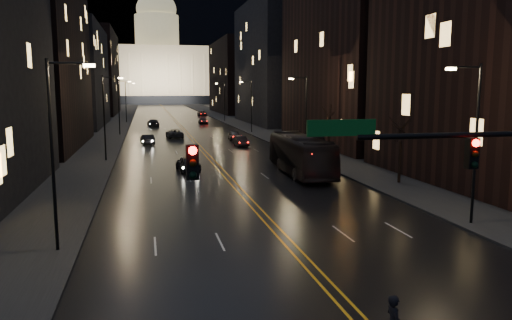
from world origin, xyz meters
TOP-DOWN VIEW (x-y plane):
  - road at (0.00, 130.00)m, footprint 20.00×320.00m
  - sidewalk_left at (-14.00, 130.00)m, footprint 8.00×320.00m
  - sidewalk_right at (14.00, 130.00)m, footprint 8.00×320.00m
  - center_line at (0.00, 130.00)m, footprint 0.62×320.00m
  - building_left_mid at (-21.00, 54.00)m, footprint 12.00×30.00m
  - building_left_far at (-21.00, 92.00)m, footprint 12.00×34.00m
  - building_left_dist at (-21.00, 140.00)m, footprint 12.00×40.00m
  - building_right_tall at (21.00, 50.00)m, footprint 12.00×30.00m
  - building_right_mid at (21.00, 92.00)m, footprint 12.00×34.00m
  - building_right_dist at (21.00, 140.00)m, footprint 12.00×40.00m
  - mountain_ridge at (40.00, 380.00)m, footprint 520.00×60.00m
  - capitol at (0.00, 250.00)m, footprint 90.00×50.00m
  - streetlamp_right_near at (10.81, 10.00)m, footprint 2.13×0.25m
  - streetlamp_left_near at (-10.81, 10.00)m, footprint 2.13×0.25m
  - streetlamp_right_mid at (10.81, 40.00)m, footprint 2.13×0.25m
  - streetlamp_left_mid at (-10.81, 40.00)m, footprint 2.13×0.25m
  - streetlamp_right_far at (10.81, 70.00)m, footprint 2.13×0.25m
  - streetlamp_left_far at (-10.81, 70.00)m, footprint 2.13×0.25m
  - streetlamp_right_dist at (10.81, 100.00)m, footprint 2.13×0.25m
  - streetlamp_left_dist at (-10.81, 100.00)m, footprint 2.13×0.25m
  - tree_right_mid at (13.00, 22.00)m, footprint 2.40×2.40m
  - tree_right_far at (13.00, 38.00)m, footprint 2.40×2.40m
  - bus at (6.72, 28.41)m, footprint 3.45×12.91m
  - oncoming_car_a at (-3.06, 31.90)m, footprint 2.25×4.69m
  - oncoming_car_b at (-6.65, 55.41)m, footprint 2.01×4.43m
  - oncoming_car_c at (-2.50, 64.14)m, footprint 2.72×5.09m
  - oncoming_car_d at (-5.38, 88.67)m, footprint 2.51×5.20m
  - receding_car_a at (5.44, 50.57)m, footprint 1.58×4.09m
  - receding_car_b at (5.99, 58.50)m, footprint 1.99×4.38m
  - receding_car_c at (5.19, 92.75)m, footprint 1.92×4.59m
  - receding_car_d at (8.44, 124.12)m, footprint 2.36×5.04m

SIDE VIEW (x-z plane):
  - road at x=0.00m, z-range 0.00..0.02m
  - center_line at x=0.00m, z-range 0.02..0.03m
  - sidewalk_left at x=-14.00m, z-range 0.00..0.16m
  - sidewalk_right at x=14.00m, z-range 0.00..0.16m
  - receding_car_c at x=5.19m, z-range 0.00..1.32m
  - receding_car_a at x=5.44m, z-range 0.00..1.33m
  - oncoming_car_c at x=-2.50m, z-range 0.00..1.36m
  - receding_car_d at x=8.44m, z-range 0.00..1.40m
  - oncoming_car_b at x=-6.65m, z-range 0.00..1.41m
  - receding_car_b at x=5.99m, z-range 0.00..1.46m
  - oncoming_car_d at x=-5.38m, z-range 0.00..1.46m
  - oncoming_car_a at x=-3.06m, z-range 0.00..1.55m
  - bus at x=6.72m, z-range 0.00..3.57m
  - tree_right_mid at x=13.00m, z-range 1.20..7.85m
  - tree_right_far at x=13.00m, z-range 1.20..7.85m
  - streetlamp_right_near at x=10.81m, z-range 0.58..9.58m
  - streetlamp_left_near at x=-10.81m, z-range 0.58..9.58m
  - streetlamp_right_mid at x=10.81m, z-range 0.58..9.58m
  - streetlamp_left_mid at x=-10.81m, z-range 0.58..9.58m
  - streetlamp_right_far at x=10.81m, z-range 0.58..9.58m
  - streetlamp_left_far at x=-10.81m, z-range 0.58..9.58m
  - streetlamp_right_dist at x=10.81m, z-range 0.58..9.58m
  - streetlamp_left_dist at x=-10.81m, z-range 0.58..9.58m
  - building_left_far at x=-21.00m, z-range 0.00..20.00m
  - building_right_dist at x=21.00m, z-range 0.00..22.00m
  - building_left_dist at x=-21.00m, z-range 0.00..24.00m
  - building_right_mid at x=21.00m, z-range 0.00..26.00m
  - building_left_mid at x=-21.00m, z-range 0.00..28.00m
  - capitol at x=0.00m, z-range -12.10..46.40m
  - building_right_tall at x=21.00m, z-range 0.00..38.00m
  - mountain_ridge at x=40.00m, z-range 0.00..130.00m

